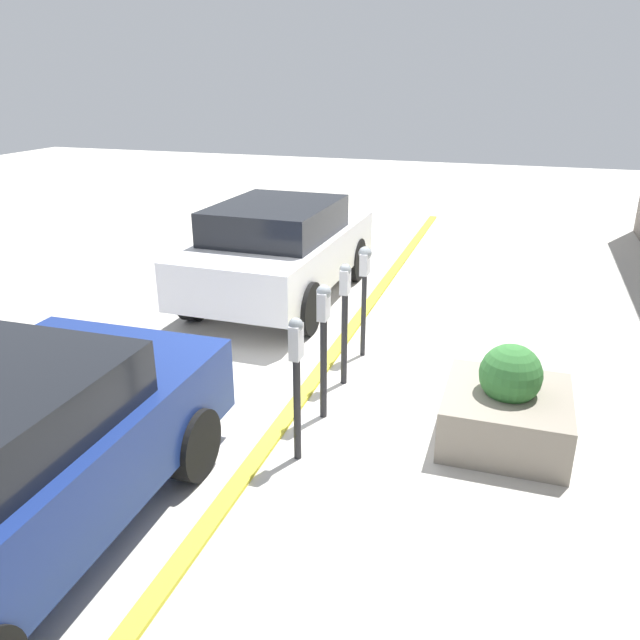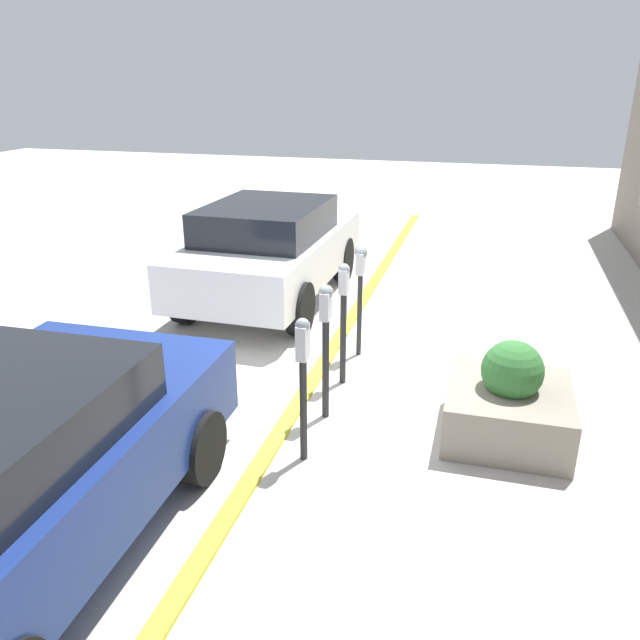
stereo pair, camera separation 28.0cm
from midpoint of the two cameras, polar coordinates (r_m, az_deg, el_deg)
The scene contains 8 objects.
ground_plane at distance 6.89m, azimuth -1.84°, elevation -6.75°, with size 40.00×40.00×0.00m, color beige.
curb_strip at distance 6.91m, azimuth -2.48°, elevation -6.52°, with size 19.00×0.16×0.04m.
parking_meter_nearest at distance 5.38m, azimuth -3.06°, elevation -4.49°, with size 0.15×0.13×1.37m.
parking_meter_second at distance 6.05m, azimuth -0.79°, elevation -0.99°, with size 0.17×0.14×1.42m.
parking_meter_middle at distance 6.77m, azimuth 0.98°, elevation 1.08°, with size 0.15×0.12×1.40m.
parking_meter_fourth at distance 7.46m, azimuth 2.64°, elevation 3.98°, with size 0.19×0.16×1.39m.
planter_box at distance 6.21m, azimuth 15.60°, elevation -7.37°, with size 1.20×1.15×0.98m.
parked_car_middle at distance 9.52m, azimuth -5.42°, elevation 6.48°, with size 4.03×1.90×1.52m.
Camera 2 is at (-5.84, -1.68, 3.26)m, focal length 35.00 mm.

